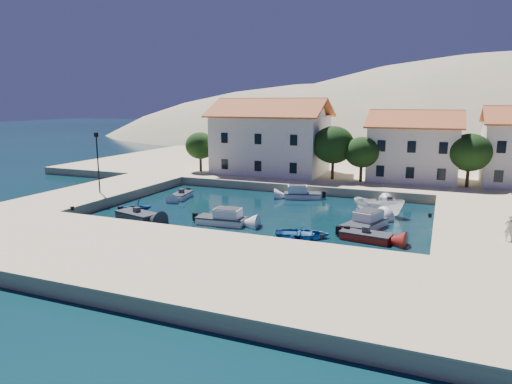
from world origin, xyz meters
TOP-DOWN VIEW (x-y plane):
  - ground at (0.00, 0.00)m, footprint 400.00×400.00m
  - quay_south at (0.00, -6.00)m, footprint 52.00×12.00m
  - quay_east at (20.50, 10.00)m, footprint 11.00×20.00m
  - quay_west at (-19.00, 10.00)m, footprint 8.00×20.00m
  - quay_north at (2.00, 38.00)m, footprint 80.00×36.00m
  - hills at (20.64, 123.62)m, footprint 254.00×176.00m
  - building_left at (-6.00, 28.00)m, footprint 14.70×9.45m
  - building_mid at (12.00, 29.00)m, footprint 10.50×8.40m
  - trees at (4.51, 25.46)m, footprint 37.30×5.30m
  - lamppost at (-17.50, 8.00)m, footprint 0.35×0.25m
  - bollards at (2.80, 3.87)m, footprint 29.36×9.56m
  - motorboat_grey_sw at (-9.66, 3.69)m, footprint 4.42×2.83m
  - cabin_cruiser_south at (-1.84, 4.93)m, footprint 4.35×2.12m
  - rowboat_south at (5.70, 3.83)m, footprint 4.78×3.94m
  - motorboat_red_se at (10.35, 4.93)m, footprint 3.96×2.24m
  - cabin_cruiser_east at (9.71, 8.12)m, footprint 3.39×5.23m
  - boat_east at (10.16, 13.23)m, footprint 4.89×2.43m
  - motorboat_white_ne at (10.73, 17.10)m, footprint 2.22×3.35m
  - rowboat_west at (-11.17, 5.79)m, footprint 3.35×3.17m
  - motorboat_white_west at (-10.58, 12.77)m, footprint 1.97×3.53m
  - cabin_cruiser_north at (1.53, 17.73)m, footprint 4.26×2.81m
  - pedestrian at (19.82, 5.14)m, footprint 0.75×0.59m

SIDE VIEW (x-z plane):
  - hills at x=20.64m, z-range -72.90..26.10m
  - ground at x=0.00m, z-range 0.00..0.00m
  - rowboat_south at x=5.70m, z-range -0.43..0.43m
  - boat_east at x=10.16m, z-range -0.90..0.90m
  - rowboat_west at x=-11.17m, z-range -0.70..0.70m
  - motorboat_grey_sw at x=-9.66m, z-range -0.33..0.92m
  - motorboat_red_se at x=10.35m, z-range -0.33..0.92m
  - motorboat_white_west at x=-10.58m, z-range -0.33..0.92m
  - motorboat_white_ne at x=10.73m, z-range -0.33..0.92m
  - cabin_cruiser_east at x=9.71m, z-range -0.32..1.28m
  - cabin_cruiser_north at x=1.53m, z-range -0.32..1.28m
  - cabin_cruiser_south at x=-1.84m, z-range -0.32..1.28m
  - quay_south at x=0.00m, z-range 0.00..1.00m
  - quay_east at x=20.50m, z-range 0.00..1.00m
  - quay_west at x=-19.00m, z-range 0.00..1.00m
  - quay_north at x=2.00m, z-range 0.00..1.00m
  - bollards at x=2.80m, z-range 1.00..1.30m
  - pedestrian at x=19.82m, z-range 1.00..2.83m
  - lamppost at x=-17.50m, z-range 1.64..7.87m
  - trees at x=4.51m, z-range 1.61..8.06m
  - building_mid at x=12.00m, z-range 1.07..9.37m
  - building_left at x=-6.00m, z-range 1.09..10.79m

